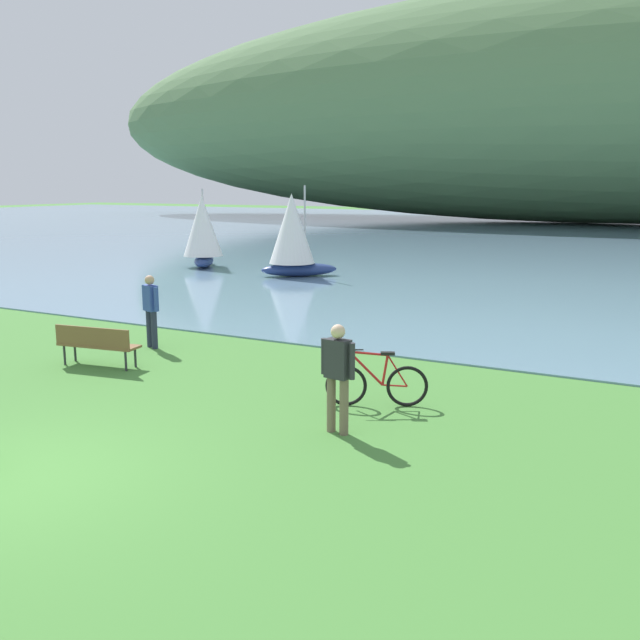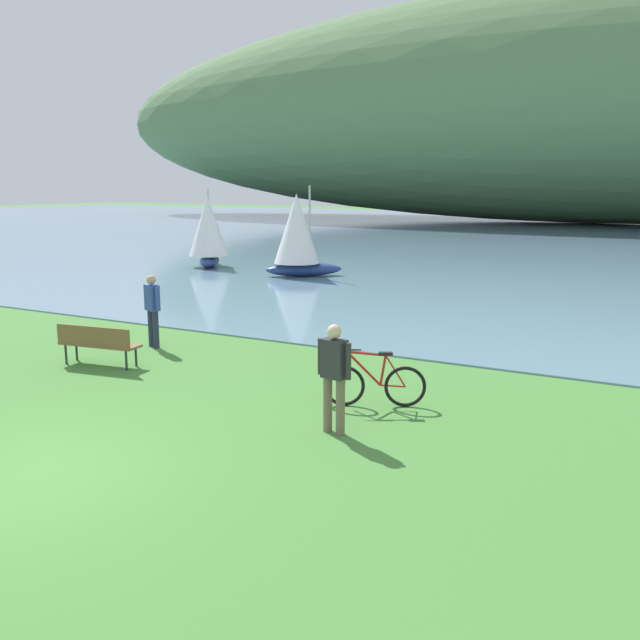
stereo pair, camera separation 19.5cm
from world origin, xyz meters
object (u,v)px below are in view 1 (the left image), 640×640
person_at_shoreline (151,307)px  person_on_the_grass (338,372)px  sailboat_nearest_to_shore (293,234)px  park_bench_near_camera (96,343)px  bicycle_leaning_near_bench (376,384)px  sailboat_mid_bay (203,231)px

person_at_shoreline → person_on_the_grass: same height
person_at_shoreline → person_on_the_grass: 7.06m
person_at_shoreline → sailboat_nearest_to_shore: sailboat_nearest_to_shore is taller
person_on_the_grass → sailboat_nearest_to_shore: 18.20m
park_bench_near_camera → person_on_the_grass: 6.33m
bicycle_leaning_near_bench → person_on_the_grass: (-0.01, -1.49, 0.58)m
person_at_shoreline → sailboat_mid_bay: (-8.58, 13.21, 0.72)m
person_at_shoreline → bicycle_leaning_near_bench: bearing=-13.7°
bicycle_leaning_near_bench → sailboat_nearest_to_shore: size_ratio=0.44×
bicycle_leaning_near_bench → sailboat_nearest_to_shore: bearing=125.0°
person_at_shoreline → sailboat_nearest_to_shore: size_ratio=0.46×
person_at_shoreline → park_bench_near_camera: bearing=-85.1°
bicycle_leaning_near_bench → sailboat_nearest_to_shore: (-9.73, 13.88, 1.37)m
sailboat_nearest_to_shore → person_on_the_grass: bearing=-57.7°
person_on_the_grass → sailboat_nearest_to_shore: bearing=122.3°
person_at_shoreline → sailboat_mid_bay: size_ratio=0.49×
park_bench_near_camera → bicycle_leaning_near_bench: size_ratio=1.14×
sailboat_nearest_to_shore → person_at_shoreline: bearing=-74.8°
bicycle_leaning_near_bench → person_at_shoreline: 6.59m
park_bench_near_camera → person_at_shoreline: 1.95m
person_on_the_grass → sailboat_mid_bay: size_ratio=0.49×
sailboat_nearest_to_shore → sailboat_mid_bay: bearing=170.4°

